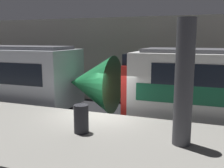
{
  "coord_description": "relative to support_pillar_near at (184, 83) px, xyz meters",
  "views": [
    {
      "loc": [
        3.84,
        -8.82,
        3.94
      ],
      "look_at": [
        0.2,
        0.86,
        2.12
      ],
      "focal_mm": 42.0,
      "sensor_mm": 36.0,
      "label": 1
    }
  ],
  "objects": [
    {
      "name": "ground_plane",
      "position": [
        -3.24,
        1.98,
        -2.8
      ],
      "size": [
        120.0,
        120.0,
        0.0
      ],
      "primitive_type": "plane",
      "color": "black"
    },
    {
      "name": "platform",
      "position": [
        -3.24,
        -0.35,
        -2.22
      ],
      "size": [
        40.0,
        4.65,
        1.15
      ],
      "color": "gray",
      "rests_on": "ground"
    },
    {
      "name": "station_rear_barrier",
      "position": [
        -3.24,
        8.32,
        -0.22
      ],
      "size": [
        50.0,
        0.15,
        5.16
      ],
      "color": "#B2AD9E",
      "rests_on": "ground"
    },
    {
      "name": "support_pillar_near",
      "position": [
        0.0,
        0.0,
        0.0
      ],
      "size": [
        0.48,
        0.48,
        3.3
      ],
      "color": "#47474C",
      "rests_on": "platform"
    },
    {
      "name": "trash_bin",
      "position": [
        -2.89,
        -0.17,
        -1.23
      ],
      "size": [
        0.44,
        0.44,
        0.85
      ],
      "color": "#232328",
      "rests_on": "platform"
    }
  ]
}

